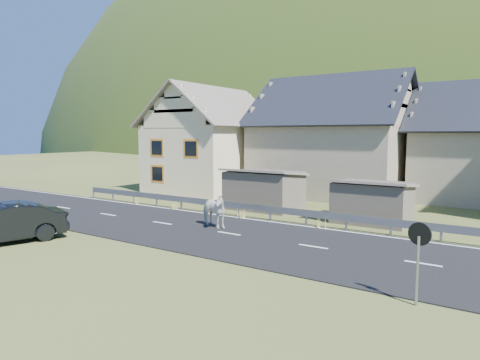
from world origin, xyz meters
The scene contains 12 objects.
ground centered at (0.00, 0.00, 0.00)m, with size 160.00×160.00×0.00m, color #3B4C1F.
road centered at (0.00, 0.00, 0.02)m, with size 60.00×7.00×0.04m, color black.
lane_markings centered at (0.00, 0.00, 0.04)m, with size 60.00×6.60×0.01m, color silver.
guardrail centered at (0.00, 3.68, 0.56)m, with size 28.10×0.09×0.75m.
shed_left centered at (-2.00, 6.50, 1.10)m, with size 4.30×3.30×2.40m, color #62584B.
shed_right centered at (4.50, 6.00, 1.00)m, with size 3.80×2.90×2.20m, color #62584B.
house_cream centered at (-10.00, 12.00, 4.36)m, with size 7.80×9.80×8.30m.
house_stone_a centered at (-1.00, 15.00, 4.63)m, with size 10.80×9.80×8.90m.
conifer_patch centered at (-55.00, 110.00, 6.00)m, with size 76.00×50.00×28.00m, color black.
horse centered at (-1.42, 0.67, 0.85)m, with size 1.91×0.87×1.61m, color silver.
car centered at (-6.77, -6.32, 0.80)m, with size 1.69×4.84×1.59m, color black.
traffic_mirror centered at (8.51, -3.71, 1.59)m, with size 0.60×0.21×2.17m.
Camera 1 is at (10.57, -15.11, 4.40)m, focal length 32.00 mm.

